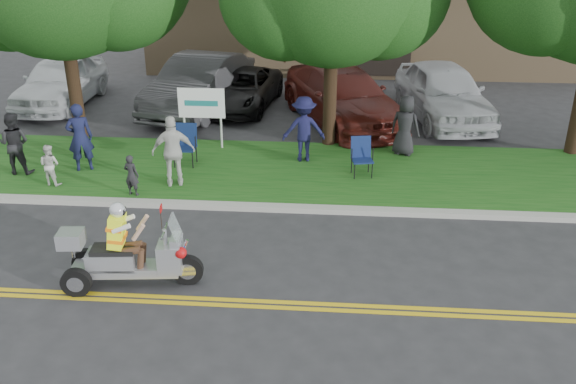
# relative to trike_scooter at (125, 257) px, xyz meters

# --- Properties ---
(ground) EXTENTS (120.00, 120.00, 0.00)m
(ground) POSITION_rel_trike_scooter_xyz_m (2.87, 0.08, -0.55)
(ground) COLOR #28282B
(ground) RESTS_ON ground
(centerline_near) EXTENTS (60.00, 0.10, 0.01)m
(centerline_near) POSITION_rel_trike_scooter_xyz_m (2.87, -0.50, -0.55)
(centerline_near) COLOR gold
(centerline_near) RESTS_ON ground
(centerline_far) EXTENTS (60.00, 0.10, 0.01)m
(centerline_far) POSITION_rel_trike_scooter_xyz_m (2.87, -0.34, -0.55)
(centerline_far) COLOR gold
(centerline_far) RESTS_ON ground
(curb) EXTENTS (60.00, 0.25, 0.12)m
(curb) POSITION_rel_trike_scooter_xyz_m (2.87, 3.13, -0.49)
(curb) COLOR #A8A89E
(curb) RESTS_ON ground
(grass_verge) EXTENTS (60.00, 4.00, 0.10)m
(grass_verge) POSITION_rel_trike_scooter_xyz_m (2.87, 5.28, -0.50)
(grass_verge) COLOR #154B14
(grass_verge) RESTS_ON ground
(commercial_building) EXTENTS (18.00, 8.20, 4.00)m
(commercial_building) POSITION_rel_trike_scooter_xyz_m (4.87, 19.05, 1.46)
(commercial_building) COLOR #9E7F5B
(commercial_building) RESTS_ON ground
(business_sign) EXTENTS (1.25, 0.06, 1.75)m
(business_sign) POSITION_rel_trike_scooter_xyz_m (-0.03, 6.68, 0.71)
(business_sign) COLOR silver
(business_sign) RESTS_ON ground
(trike_scooter) EXTENTS (2.42, 0.84, 1.58)m
(trike_scooter) POSITION_rel_trike_scooter_xyz_m (0.00, 0.00, 0.00)
(trike_scooter) COLOR black
(trike_scooter) RESTS_ON ground
(lawn_chair_a) EXTENTS (0.57, 0.58, 0.93)m
(lawn_chair_a) POSITION_rel_trike_scooter_xyz_m (4.19, 5.11, 0.08)
(lawn_chair_a) COLOR black
(lawn_chair_a) RESTS_ON grass_verge
(lawn_chair_b) EXTENTS (0.55, 0.57, 1.02)m
(lawn_chair_b) POSITION_rel_trike_scooter_xyz_m (-0.22, 5.49, 0.13)
(lawn_chair_b) COLOR black
(lawn_chair_b) RESTS_ON grass_verge
(spectator_adult_left) EXTENTS (0.73, 0.61, 1.70)m
(spectator_adult_left) POSITION_rel_trike_scooter_xyz_m (-2.68, 4.85, 0.40)
(spectator_adult_left) COLOR #141839
(spectator_adult_left) RESTS_ON grass_verge
(spectator_adult_mid) EXTENTS (0.77, 0.61, 1.53)m
(spectator_adult_mid) POSITION_rel_trike_scooter_xyz_m (-4.20, 4.53, 0.32)
(spectator_adult_mid) COLOR black
(spectator_adult_mid) RESTS_ON grass_verge
(spectator_adult_right) EXTENTS (1.05, 0.65, 1.68)m
(spectator_adult_right) POSITION_rel_trike_scooter_xyz_m (-0.17, 4.10, 0.39)
(spectator_adult_right) COLOR silver
(spectator_adult_right) RESTS_ON grass_verge
(spectator_chair_a) EXTENTS (1.16, 0.77, 1.68)m
(spectator_chair_a) POSITION_rel_trike_scooter_xyz_m (2.74, 5.93, 0.40)
(spectator_chair_a) COLOR #15153A
(spectator_chair_a) RESTS_ON grass_verge
(spectator_chair_b) EXTENTS (0.91, 0.78, 1.58)m
(spectator_chair_b) POSITION_rel_trike_scooter_xyz_m (5.36, 6.57, 0.35)
(spectator_chair_b) COLOR black
(spectator_chair_b) RESTS_ON grass_verge
(child_left) EXTENTS (0.39, 0.31, 0.96)m
(child_left) POSITION_rel_trike_scooter_xyz_m (-0.99, 3.48, 0.03)
(child_left) COLOR black
(child_left) RESTS_ON grass_verge
(child_right) EXTENTS (0.55, 0.47, 0.98)m
(child_right) POSITION_rel_trike_scooter_xyz_m (-3.08, 3.90, 0.05)
(child_right) COLOR beige
(child_right) RESTS_ON grass_verge
(parked_car_far_left) EXTENTS (2.05, 4.90, 1.66)m
(parked_car_far_left) POSITION_rel_trike_scooter_xyz_m (-5.71, 10.72, 0.28)
(parked_car_far_left) COLOR silver
(parked_car_far_left) RESTS_ON ground
(parked_car_left) EXTENTS (3.04, 5.69, 1.78)m
(parked_car_left) POSITION_rel_trike_scooter_xyz_m (-0.90, 10.42, 0.34)
(parked_car_left) COLOR #313134
(parked_car_left) RESTS_ON ground
(parked_car_mid) EXTENTS (2.61, 4.71, 1.25)m
(parked_car_mid) POSITION_rel_trike_scooter_xyz_m (0.37, 10.91, 0.07)
(parked_car_mid) COLOR black
(parked_car_mid) RESTS_ON ground
(parked_car_right) EXTENTS (4.47, 6.15, 1.66)m
(parked_car_right) POSITION_rel_trike_scooter_xyz_m (3.73, 9.57, 0.28)
(parked_car_right) COLOR #4A1611
(parked_car_right) RESTS_ON ground
(parked_car_far_right) EXTENTS (2.93, 5.47, 1.77)m
(parked_car_far_right) POSITION_rel_trike_scooter_xyz_m (6.87, 10.06, 0.33)
(parked_car_far_right) COLOR #B7B8BF
(parked_car_far_right) RESTS_ON ground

